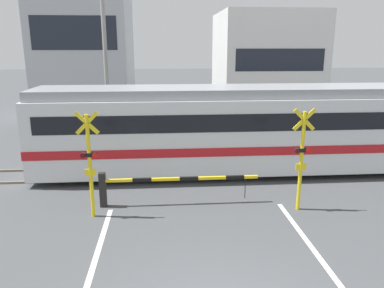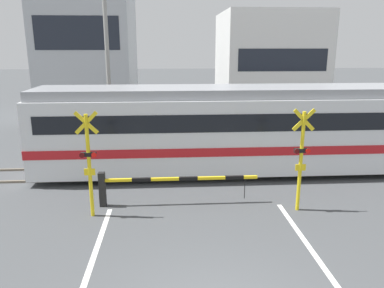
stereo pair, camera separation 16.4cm
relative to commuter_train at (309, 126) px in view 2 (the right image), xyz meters
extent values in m
cube|color=#6B6051|center=(-4.78, -0.72, -1.79)|extent=(50.00, 0.10, 0.08)
cube|color=#6B6051|center=(-4.78, 0.72, -1.79)|extent=(50.00, 0.10, 0.08)
cube|color=silver|center=(0.00, 0.00, -0.18)|extent=(21.45, 2.73, 2.84)
cube|color=gray|center=(0.00, 0.00, 1.42)|extent=(21.24, 2.40, 0.36)
cube|color=red|center=(0.00, 0.00, -0.61)|extent=(21.47, 2.79, 0.32)
cube|color=black|center=(0.00, 0.00, 0.46)|extent=(20.59, 2.77, 0.64)
cube|color=black|center=(-10.73, 0.00, 0.46)|extent=(0.03, 1.91, 0.80)
cylinder|color=black|center=(-6.65, -0.72, -1.45)|extent=(0.76, 0.12, 0.76)
cylinder|color=black|center=(-6.65, 0.72, -1.45)|extent=(0.76, 0.12, 0.76)
cube|color=black|center=(-7.73, -3.06, -1.27)|extent=(0.20, 0.20, 1.12)
cube|color=yellow|center=(-5.25, -3.06, -0.97)|extent=(4.95, 0.09, 0.09)
cube|color=black|center=(-6.49, -3.06, -0.97)|extent=(0.59, 0.10, 0.10)
cube|color=black|center=(-5.00, -3.06, -0.97)|extent=(0.59, 0.10, 0.10)
cube|color=black|center=(-3.52, -3.06, -0.97)|extent=(0.59, 0.10, 0.10)
cylinder|color=black|center=(-3.17, -3.06, -1.36)|extent=(0.02, 0.02, 0.69)
cube|color=black|center=(-1.84, 3.29, -1.27)|extent=(0.20, 0.20, 1.12)
cube|color=yellow|center=(-4.32, 3.29, -0.97)|extent=(4.95, 0.09, 0.09)
cube|color=black|center=(-3.08, 3.29, -0.97)|extent=(0.59, 0.10, 0.10)
cube|color=black|center=(-4.57, 3.29, -0.97)|extent=(0.59, 0.10, 0.10)
cube|color=black|center=(-6.05, 3.29, -0.97)|extent=(0.59, 0.10, 0.10)
cylinder|color=black|center=(-6.40, 3.29, -1.36)|extent=(0.02, 0.02, 0.69)
cylinder|color=yellow|center=(-7.93, -3.76, -0.28)|extent=(0.11, 0.11, 3.10)
cube|color=yellow|center=(-7.93, -3.76, 1.02)|extent=(0.68, 0.04, 0.68)
cube|color=yellow|center=(-7.93, -3.76, 1.02)|extent=(0.68, 0.04, 0.68)
cube|color=black|center=(-7.93, -3.76, 0.09)|extent=(0.44, 0.12, 0.12)
cylinder|color=#4C0C0C|center=(-8.10, -3.83, 0.09)|extent=(0.15, 0.03, 0.15)
cylinder|color=red|center=(-7.76, -3.83, 0.09)|extent=(0.15, 0.03, 0.15)
cube|color=yellow|center=(-7.93, -3.78, -0.44)|extent=(0.32, 0.03, 0.20)
cylinder|color=yellow|center=(-1.64, -3.76, -0.28)|extent=(0.11, 0.11, 3.10)
cube|color=yellow|center=(-1.64, -3.76, 1.02)|extent=(0.68, 0.04, 0.68)
cube|color=yellow|center=(-1.64, -3.76, 1.02)|extent=(0.68, 0.04, 0.68)
cube|color=black|center=(-1.64, -3.76, 0.09)|extent=(0.44, 0.12, 0.12)
cylinder|color=#4C0C0C|center=(-1.81, -3.83, 0.09)|extent=(0.15, 0.03, 0.15)
cylinder|color=red|center=(-1.47, -3.83, 0.09)|extent=(0.15, 0.03, 0.15)
cube|color=yellow|center=(-1.64, -3.78, -0.44)|extent=(0.32, 0.03, 0.20)
cylinder|color=#23232D|center=(-3.54, 7.24, -1.43)|extent=(0.13, 0.13, 0.80)
cylinder|color=#23232D|center=(-3.40, 7.24, -1.43)|extent=(0.13, 0.13, 0.80)
cube|color=#386647|center=(-3.47, 7.24, -0.72)|extent=(0.38, 0.22, 0.63)
sphere|color=tan|center=(-3.47, 7.24, -0.29)|extent=(0.22, 0.22, 0.22)
cube|color=#B2B7BC|center=(-11.25, 14.35, 3.39)|extent=(6.34, 7.33, 10.44)
cube|color=#1E232D|center=(-11.25, 10.67, 3.91)|extent=(5.33, 0.03, 2.09)
cube|color=white|center=(2.09, 14.35, 1.85)|extent=(7.17, 7.33, 7.36)
cube|color=#1E232D|center=(2.09, 10.67, 2.21)|extent=(6.02, 0.03, 1.47)
cylinder|color=gray|center=(-8.68, 5.79, 1.92)|extent=(0.22, 0.22, 7.51)
camera|label=1|loc=(-5.80, -14.26, 3.11)|focal=35.00mm
camera|label=2|loc=(-5.64, -14.28, 3.11)|focal=35.00mm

